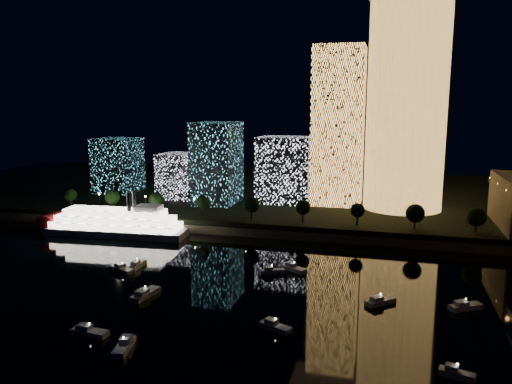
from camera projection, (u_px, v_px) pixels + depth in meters
ground at (277, 345)px, 101.48m from camera, size 520.00×520.00×0.00m
far_bank at (347, 196)px, 253.13m from camera, size 420.00×160.00×5.00m
seawall at (327, 237)px, 179.17m from camera, size 420.00×6.00×3.00m
tower_cylindrical at (407, 104)px, 203.89m from camera, size 34.00×34.00×87.00m
tower_rectangular at (338, 126)px, 216.68m from camera, size 21.31×21.31×67.81m
midrise_blocks at (206, 167)px, 230.51m from camera, size 108.04×36.59×35.73m
riverboat at (110, 223)px, 186.67m from camera, size 58.05×16.07×17.28m
motorboats at (264, 311)px, 116.14m from camera, size 120.35×81.23×2.78m
esplanade_trees at (268, 206)px, 189.36m from camera, size 166.11×6.78×8.89m
street_lamps at (246, 205)px, 198.02m from camera, size 132.70×0.70×5.65m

